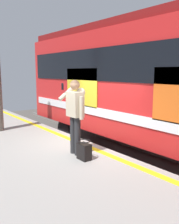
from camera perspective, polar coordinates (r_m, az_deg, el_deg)
ground_plane at (r=6.84m, az=1.03°, el=-14.30°), size 23.46×23.46×0.00m
platform at (r=5.76m, az=-15.28°, el=-14.63°), size 14.78×3.97×0.87m
safety_line at (r=6.36m, az=-1.10°, el=-7.74°), size 14.49×0.16×0.01m
track_rail_near at (r=7.48m, az=7.86°, el=-11.57°), size 19.22×0.08×0.16m
track_rail_far at (r=8.50m, az=14.86°, el=-9.21°), size 19.22×0.08×0.16m
train_carriage at (r=7.16m, az=15.52°, el=7.29°), size 10.11×2.74×3.98m
passenger at (r=5.50m, az=-3.30°, el=0.26°), size 0.57×0.55×1.70m
handbag at (r=5.33m, az=-1.26°, el=-9.06°), size 0.31×0.28×0.42m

